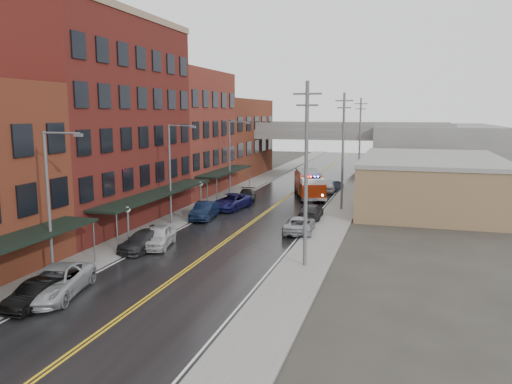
# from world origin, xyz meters

# --- Properties ---
(ground) EXTENTS (220.00, 220.00, 0.00)m
(ground) POSITION_xyz_m (0.00, 0.00, 0.00)
(ground) COLOR #2D2B26
(ground) RESTS_ON ground
(road) EXTENTS (11.00, 160.00, 0.02)m
(road) POSITION_xyz_m (0.00, 30.00, 0.01)
(road) COLOR black
(road) RESTS_ON ground
(sidewalk_left) EXTENTS (3.00, 160.00, 0.15)m
(sidewalk_left) POSITION_xyz_m (-7.30, 30.00, 0.07)
(sidewalk_left) COLOR slate
(sidewalk_left) RESTS_ON ground
(sidewalk_right) EXTENTS (3.00, 160.00, 0.15)m
(sidewalk_right) POSITION_xyz_m (7.30, 30.00, 0.07)
(sidewalk_right) COLOR slate
(sidewalk_right) RESTS_ON ground
(curb_left) EXTENTS (0.30, 160.00, 0.15)m
(curb_left) POSITION_xyz_m (-5.65, 30.00, 0.07)
(curb_left) COLOR gray
(curb_left) RESTS_ON ground
(curb_right) EXTENTS (0.30, 160.00, 0.15)m
(curb_right) POSITION_xyz_m (5.65, 30.00, 0.07)
(curb_right) COLOR gray
(curb_right) RESTS_ON ground
(brick_building_b) EXTENTS (9.00, 20.00, 18.00)m
(brick_building_b) POSITION_xyz_m (-13.30, 23.00, 9.00)
(brick_building_b) COLOR #4C1514
(brick_building_b) RESTS_ON ground
(brick_building_c) EXTENTS (9.00, 15.00, 15.00)m
(brick_building_c) POSITION_xyz_m (-13.30, 40.50, 7.50)
(brick_building_c) COLOR maroon
(brick_building_c) RESTS_ON ground
(brick_building_far) EXTENTS (9.00, 20.00, 12.00)m
(brick_building_far) POSITION_xyz_m (-13.30, 58.00, 6.00)
(brick_building_far) COLOR maroon
(brick_building_far) RESTS_ON ground
(tan_building) EXTENTS (14.00, 22.00, 5.00)m
(tan_building) POSITION_xyz_m (16.00, 40.00, 2.50)
(tan_building) COLOR #906E4D
(tan_building) RESTS_ON ground
(right_far_block) EXTENTS (18.00, 30.00, 8.00)m
(right_far_block) POSITION_xyz_m (18.00, 70.00, 4.00)
(right_far_block) COLOR slate
(right_far_block) RESTS_ON ground
(awning_1) EXTENTS (2.60, 18.00, 3.09)m
(awning_1) POSITION_xyz_m (-7.49, 23.00, 2.99)
(awning_1) COLOR black
(awning_1) RESTS_ON ground
(awning_2) EXTENTS (2.60, 13.00, 3.09)m
(awning_2) POSITION_xyz_m (-7.49, 40.50, 2.99)
(awning_2) COLOR black
(awning_2) RESTS_ON ground
(globe_lamp_1) EXTENTS (0.44, 0.44, 3.12)m
(globe_lamp_1) POSITION_xyz_m (-6.40, 16.00, 2.31)
(globe_lamp_1) COLOR #59595B
(globe_lamp_1) RESTS_ON ground
(globe_lamp_2) EXTENTS (0.44, 0.44, 3.12)m
(globe_lamp_2) POSITION_xyz_m (-6.40, 30.00, 2.31)
(globe_lamp_2) COLOR #59595B
(globe_lamp_2) RESTS_ON ground
(street_lamp_0) EXTENTS (2.64, 0.22, 9.00)m
(street_lamp_0) POSITION_xyz_m (-6.55, 8.00, 5.19)
(street_lamp_0) COLOR #59595B
(street_lamp_0) RESTS_ON ground
(street_lamp_1) EXTENTS (2.64, 0.22, 9.00)m
(street_lamp_1) POSITION_xyz_m (-6.55, 24.00, 5.19)
(street_lamp_1) COLOR #59595B
(street_lamp_1) RESTS_ON ground
(street_lamp_2) EXTENTS (2.64, 0.22, 9.00)m
(street_lamp_2) POSITION_xyz_m (-6.55, 40.00, 5.19)
(street_lamp_2) COLOR #59595B
(street_lamp_2) RESTS_ON ground
(utility_pole_0) EXTENTS (1.80, 0.24, 12.00)m
(utility_pole_0) POSITION_xyz_m (7.20, 15.00, 6.31)
(utility_pole_0) COLOR #59595B
(utility_pole_0) RESTS_ON ground
(utility_pole_1) EXTENTS (1.80, 0.24, 12.00)m
(utility_pole_1) POSITION_xyz_m (7.20, 35.00, 6.31)
(utility_pole_1) COLOR #59595B
(utility_pole_1) RESTS_ON ground
(utility_pole_2) EXTENTS (1.80, 0.24, 12.00)m
(utility_pole_2) POSITION_xyz_m (7.20, 55.00, 6.31)
(utility_pole_2) COLOR #59595B
(utility_pole_2) RESTS_ON ground
(overpass) EXTENTS (40.00, 10.00, 7.50)m
(overpass) POSITION_xyz_m (0.00, 62.00, 5.99)
(overpass) COLOR slate
(overpass) RESTS_ON ground
(fire_truck) EXTENTS (5.39, 9.03, 3.14)m
(fire_truck) POSITION_xyz_m (2.63, 41.48, 1.70)
(fire_truck) COLOR #942106
(fire_truck) RESTS_ON ground
(parked_car_left_1) EXTENTS (1.49, 4.10, 1.34)m
(parked_car_left_1) POSITION_xyz_m (-5.00, 4.42, 0.67)
(parked_car_left_1) COLOR black
(parked_car_left_1) RESTS_ON ground
(parked_car_left_2) EXTENTS (3.95, 6.31, 1.63)m
(parked_car_left_2) POSITION_xyz_m (-5.00, 5.93, 0.81)
(parked_car_left_2) COLOR #979A9E
(parked_car_left_2) RESTS_ON ground
(parked_car_left_3) EXTENTS (2.38, 5.00, 1.41)m
(parked_car_left_3) POSITION_xyz_m (-5.00, 15.70, 0.70)
(parked_car_left_3) COLOR #272729
(parked_car_left_3) RESTS_ON ground
(parked_car_left_4) EXTENTS (2.83, 5.04, 1.62)m
(parked_car_left_4) POSITION_xyz_m (-4.34, 16.80, 0.81)
(parked_car_left_4) COLOR #BDBDBD
(parked_car_left_4) RESTS_ON ground
(parked_car_left_5) EXTENTS (2.15, 5.06, 1.62)m
(parked_car_left_5) POSITION_xyz_m (-4.76, 27.02, 0.81)
(parked_car_left_5) COLOR black
(parked_car_left_5) RESTS_ON ground
(parked_car_left_6) EXTENTS (3.43, 6.11, 1.61)m
(parked_car_left_6) POSITION_xyz_m (-3.95, 32.28, 0.81)
(parked_car_left_6) COLOR #13144A
(parked_car_left_6) RESTS_ON ground
(parked_car_left_7) EXTENTS (2.87, 5.04, 1.38)m
(parked_car_left_7) POSITION_xyz_m (-3.72, 36.82, 0.69)
(parked_car_left_7) COLOR black
(parked_car_left_7) RESTS_ON ground
(parked_car_right_0) EXTENTS (2.78, 5.29, 1.42)m
(parked_car_right_0) POSITION_xyz_m (4.96, 24.17, 0.71)
(parked_car_right_0) COLOR #95979C
(parked_car_right_0) RESTS_ON ground
(parked_car_right_1) EXTENTS (2.25, 5.08, 1.45)m
(parked_car_right_1) POSITION_xyz_m (4.94, 29.80, 0.73)
(parked_car_right_1) COLOR #242527
(parked_car_right_1) RESTS_ON ground
(parked_car_right_2) EXTENTS (2.05, 4.75, 1.60)m
(parked_car_right_2) POSITION_xyz_m (4.20, 46.20, 0.80)
(parked_car_right_2) COLOR silver
(parked_car_right_2) RESTS_ON ground
(parked_car_right_3) EXTENTS (2.16, 4.25, 1.34)m
(parked_car_right_3) POSITION_xyz_m (4.68, 47.80, 0.67)
(parked_car_right_3) COLOR black
(parked_car_right_3) RESTS_ON ground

